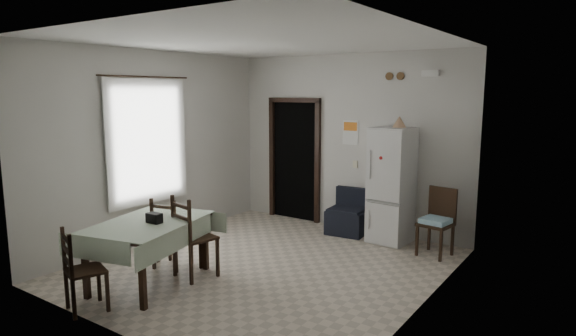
# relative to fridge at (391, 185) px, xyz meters

# --- Properties ---
(ground) EXTENTS (4.50, 4.50, 0.00)m
(ground) POSITION_rel_fridge_xyz_m (-0.92, -1.93, -0.88)
(ground) COLOR beige
(ground) RESTS_ON ground
(ceiling) EXTENTS (4.20, 4.50, 0.02)m
(ceiling) POSITION_rel_fridge_xyz_m (-0.92, -1.93, 2.02)
(ceiling) COLOR white
(ceiling) RESTS_ON ground
(wall_back) EXTENTS (4.20, 0.02, 2.90)m
(wall_back) POSITION_rel_fridge_xyz_m (-0.92, 0.32, 0.57)
(wall_back) COLOR silver
(wall_back) RESTS_ON ground
(wall_front) EXTENTS (4.20, 0.02, 2.90)m
(wall_front) POSITION_rel_fridge_xyz_m (-0.92, -4.18, 0.57)
(wall_front) COLOR silver
(wall_front) RESTS_ON ground
(wall_left) EXTENTS (0.02, 4.50, 2.90)m
(wall_left) POSITION_rel_fridge_xyz_m (-3.02, -1.93, 0.57)
(wall_left) COLOR silver
(wall_left) RESTS_ON ground
(wall_right) EXTENTS (0.02, 4.50, 2.90)m
(wall_right) POSITION_rel_fridge_xyz_m (1.18, -1.93, 0.57)
(wall_right) COLOR silver
(wall_right) RESTS_ON ground
(doorway) EXTENTS (1.06, 0.52, 2.22)m
(doorway) POSITION_rel_fridge_xyz_m (-1.97, 0.52, 0.18)
(doorway) COLOR black
(doorway) RESTS_ON ground
(window_recess) EXTENTS (0.10, 1.20, 1.60)m
(window_recess) POSITION_rel_fridge_xyz_m (-3.07, -2.13, 0.67)
(window_recess) COLOR silver
(window_recess) RESTS_ON ground
(curtain) EXTENTS (0.02, 1.45, 1.85)m
(curtain) POSITION_rel_fridge_xyz_m (-2.96, -2.13, 0.67)
(curtain) COLOR white
(curtain) RESTS_ON ground
(curtain_rod) EXTENTS (0.02, 1.60, 0.02)m
(curtain_rod) POSITION_rel_fridge_xyz_m (-2.95, -2.13, 1.62)
(curtain_rod) COLOR black
(curtain_rod) RESTS_ON ground
(calendar) EXTENTS (0.28, 0.02, 0.40)m
(calendar) POSITION_rel_fridge_xyz_m (-0.87, 0.31, 0.74)
(calendar) COLOR white
(calendar) RESTS_ON ground
(calendar_image) EXTENTS (0.24, 0.01, 0.14)m
(calendar_image) POSITION_rel_fridge_xyz_m (-0.87, 0.30, 0.84)
(calendar_image) COLOR orange
(calendar_image) RESTS_ON ground
(light_switch) EXTENTS (0.08, 0.02, 0.12)m
(light_switch) POSITION_rel_fridge_xyz_m (-0.77, 0.31, 0.22)
(light_switch) COLOR beige
(light_switch) RESTS_ON ground
(vent_left) EXTENTS (0.12, 0.03, 0.12)m
(vent_left) POSITION_rel_fridge_xyz_m (-0.22, 0.30, 1.64)
(vent_left) COLOR #533A21
(vent_left) RESTS_ON ground
(vent_right) EXTENTS (0.12, 0.03, 0.12)m
(vent_right) POSITION_rel_fridge_xyz_m (-0.04, 0.30, 1.64)
(vent_right) COLOR #533A21
(vent_right) RESTS_ON ground
(emergency_light) EXTENTS (0.25, 0.07, 0.09)m
(emergency_light) POSITION_rel_fridge_xyz_m (0.43, 0.28, 1.67)
(emergency_light) COLOR white
(emergency_light) RESTS_ON ground
(fridge) EXTENTS (0.61, 0.61, 1.76)m
(fridge) POSITION_rel_fridge_xyz_m (0.00, 0.00, 0.00)
(fridge) COLOR silver
(fridge) RESTS_ON ground
(tan_cone) EXTENTS (0.23, 0.23, 0.17)m
(tan_cone) POSITION_rel_fridge_xyz_m (0.07, 0.04, 0.96)
(tan_cone) COLOR tan
(tan_cone) RESTS_ON fridge
(navy_seat) EXTENTS (0.66, 0.64, 0.73)m
(navy_seat) POSITION_rel_fridge_xyz_m (-0.73, 0.00, -0.52)
(navy_seat) COLOR black
(navy_seat) RESTS_ON ground
(corner_chair) EXTENTS (0.47, 0.47, 0.95)m
(corner_chair) POSITION_rel_fridge_xyz_m (0.78, -0.26, -0.40)
(corner_chair) COLOR black
(corner_chair) RESTS_ON ground
(dining_table) EXTENTS (1.28, 1.65, 0.76)m
(dining_table) POSITION_rel_fridge_xyz_m (-1.72, -3.18, -0.50)
(dining_table) COLOR #ADC0A4
(dining_table) RESTS_ON ground
(black_bag) EXTENTS (0.19, 0.12, 0.12)m
(black_bag) POSITION_rel_fridge_xyz_m (-1.62, -3.18, -0.06)
(black_bag) COLOR black
(black_bag) RESTS_ON dining_table
(dining_chair_far_left) EXTENTS (0.48, 0.48, 0.94)m
(dining_chair_far_left) POSITION_rel_fridge_xyz_m (-1.92, -2.65, -0.41)
(dining_chair_far_left) COLOR black
(dining_chair_far_left) RESTS_ON ground
(dining_chair_far_right) EXTENTS (0.53, 0.53, 1.04)m
(dining_chair_far_right) POSITION_rel_fridge_xyz_m (-1.42, -2.72, -0.36)
(dining_chair_far_right) COLOR black
(dining_chair_far_right) RESTS_ON ground
(dining_chair_near_head) EXTENTS (0.49, 0.49, 0.90)m
(dining_chair_near_head) POSITION_rel_fridge_xyz_m (-1.69, -4.05, -0.43)
(dining_chair_near_head) COLOR black
(dining_chair_near_head) RESTS_ON ground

